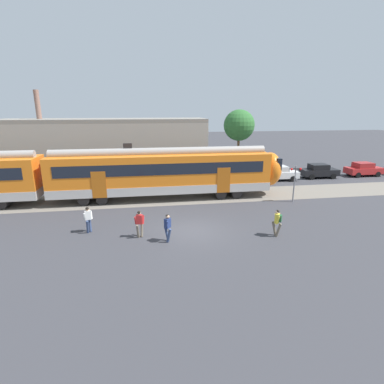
{
  "coord_description": "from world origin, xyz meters",
  "views": [
    {
      "loc": [
        -2.76,
        -17.21,
        7.45
      ],
      "look_at": [
        0.5,
        3.37,
        1.6
      ],
      "focal_mm": 28.0,
      "sensor_mm": 36.0,
      "label": 1
    }
  ],
  "objects_px": {
    "pedestrian_navy": "(168,226)",
    "pedestrian_yellow": "(277,221)",
    "parked_car_red": "(363,169)",
    "crossing_signal": "(295,178)",
    "parked_car_white": "(279,173)",
    "parked_car_black": "(319,171)",
    "pedestrian_white": "(88,218)",
    "pedestrian_red": "(139,222)"
  },
  "relations": [
    {
      "from": "pedestrian_white",
      "to": "pedestrian_navy",
      "type": "distance_m",
      "value": 5.17
    },
    {
      "from": "pedestrian_navy",
      "to": "parked_car_red",
      "type": "bearing_deg",
      "value": 30.9
    },
    {
      "from": "parked_car_white",
      "to": "parked_car_red",
      "type": "xyz_separation_m",
      "value": [
        10.47,
        0.55,
        0.0
      ]
    },
    {
      "from": "pedestrian_red",
      "to": "parked_car_red",
      "type": "distance_m",
      "value": 28.18
    },
    {
      "from": "parked_car_white",
      "to": "crossing_signal",
      "type": "xyz_separation_m",
      "value": [
        -2.1,
        -7.41,
        1.23
      ]
    },
    {
      "from": "parked_car_red",
      "to": "crossing_signal",
      "type": "relative_size",
      "value": 1.34
    },
    {
      "from": "pedestrian_navy",
      "to": "crossing_signal",
      "type": "bearing_deg",
      "value": 29.14
    },
    {
      "from": "pedestrian_white",
      "to": "parked_car_black",
      "type": "bearing_deg",
      "value": 27.54
    },
    {
      "from": "pedestrian_red",
      "to": "pedestrian_yellow",
      "type": "height_order",
      "value": "same"
    },
    {
      "from": "pedestrian_yellow",
      "to": "parked_car_red",
      "type": "xyz_separation_m",
      "value": [
        16.82,
        14.22,
        -0.21
      ]
    },
    {
      "from": "pedestrian_white",
      "to": "parked_car_black",
      "type": "relative_size",
      "value": 0.41
    },
    {
      "from": "parked_car_black",
      "to": "crossing_signal",
      "type": "relative_size",
      "value": 1.35
    },
    {
      "from": "parked_car_white",
      "to": "parked_car_red",
      "type": "height_order",
      "value": "same"
    },
    {
      "from": "pedestrian_white",
      "to": "parked_car_red",
      "type": "bearing_deg",
      "value": 22.94
    },
    {
      "from": "parked_car_white",
      "to": "parked_car_black",
      "type": "bearing_deg",
      "value": 4.81
    },
    {
      "from": "pedestrian_red",
      "to": "parked_car_black",
      "type": "distance_m",
      "value": 23.34
    },
    {
      "from": "pedestrian_yellow",
      "to": "pedestrian_navy",
      "type": "bearing_deg",
      "value": 177.81
    },
    {
      "from": "pedestrian_navy",
      "to": "parked_car_white",
      "type": "distance_m",
      "value": 18.61
    },
    {
      "from": "pedestrian_red",
      "to": "crossing_signal",
      "type": "relative_size",
      "value": 0.56
    },
    {
      "from": "pedestrian_navy",
      "to": "parked_car_red",
      "type": "relative_size",
      "value": 0.41
    },
    {
      "from": "parked_car_red",
      "to": "parked_car_white",
      "type": "bearing_deg",
      "value": -176.99
    },
    {
      "from": "pedestrian_red",
      "to": "parked_car_red",
      "type": "height_order",
      "value": "pedestrian_red"
    },
    {
      "from": "pedestrian_yellow",
      "to": "crossing_signal",
      "type": "xyz_separation_m",
      "value": [
        4.26,
        6.26,
        1.02
      ]
    },
    {
      "from": "pedestrian_white",
      "to": "pedestrian_navy",
      "type": "height_order",
      "value": "same"
    },
    {
      "from": "parked_car_white",
      "to": "parked_car_black",
      "type": "distance_m",
      "value": 4.94
    },
    {
      "from": "pedestrian_white",
      "to": "crossing_signal",
      "type": "relative_size",
      "value": 0.56
    },
    {
      "from": "pedestrian_navy",
      "to": "pedestrian_yellow",
      "type": "height_order",
      "value": "same"
    },
    {
      "from": "pedestrian_navy",
      "to": "parked_car_black",
      "type": "height_order",
      "value": "pedestrian_navy"
    },
    {
      "from": "parked_car_white",
      "to": "parked_car_black",
      "type": "height_order",
      "value": "same"
    },
    {
      "from": "pedestrian_red",
      "to": "crossing_signal",
      "type": "xyz_separation_m",
      "value": [
        12.38,
        5.15,
        1.05
      ]
    },
    {
      "from": "parked_car_white",
      "to": "pedestrian_white",
      "type": "bearing_deg",
      "value": -147.24
    },
    {
      "from": "pedestrian_navy",
      "to": "parked_car_black",
      "type": "relative_size",
      "value": 0.41
    },
    {
      "from": "pedestrian_navy",
      "to": "parked_car_white",
      "type": "relative_size",
      "value": 0.41
    },
    {
      "from": "parked_car_black",
      "to": "parked_car_red",
      "type": "height_order",
      "value": "same"
    },
    {
      "from": "parked_car_white",
      "to": "pedestrian_navy",
      "type": "bearing_deg",
      "value": -133.83
    },
    {
      "from": "parked_car_black",
      "to": "pedestrian_yellow",
      "type": "bearing_deg",
      "value": -128.68
    },
    {
      "from": "pedestrian_white",
      "to": "crossing_signal",
      "type": "bearing_deg",
      "value": 14.19
    },
    {
      "from": "pedestrian_white",
      "to": "parked_car_white",
      "type": "bearing_deg",
      "value": 32.76
    },
    {
      "from": "pedestrian_navy",
      "to": "pedestrian_yellow",
      "type": "distance_m",
      "value": 6.53
    },
    {
      "from": "pedestrian_navy",
      "to": "parked_car_white",
      "type": "height_order",
      "value": "pedestrian_navy"
    },
    {
      "from": "pedestrian_white",
      "to": "parked_car_white",
      "type": "height_order",
      "value": "pedestrian_white"
    },
    {
      "from": "pedestrian_white",
      "to": "pedestrian_yellow",
      "type": "xyz_separation_m",
      "value": [
        11.25,
        -2.34,
        0.03
      ]
    }
  ]
}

